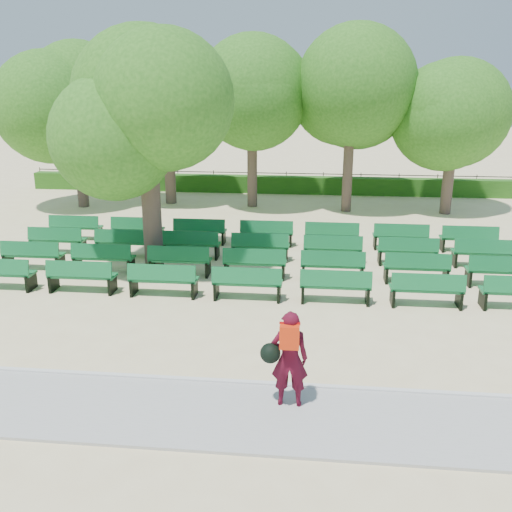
{
  "coord_description": "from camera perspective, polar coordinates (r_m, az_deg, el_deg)",
  "views": [
    {
      "loc": [
        2.63,
        -16.38,
        5.95
      ],
      "look_at": [
        0.99,
        -1.0,
        1.1
      ],
      "focal_mm": 40.0,
      "sensor_mm": 36.0,
      "label": 1
    }
  ],
  "objects": [
    {
      "name": "paving",
      "position": [
        11.08,
        -8.95,
        -15.14
      ],
      "size": [
        30.0,
        2.2,
        0.06
      ],
      "primitive_type": "cube",
      "color": "#AAA9A5",
      "rests_on": "ground"
    },
    {
      "name": "curb",
      "position": [
        12.02,
        -7.54,
        -12.16
      ],
      "size": [
        30.0,
        0.12,
        0.1
      ],
      "primitive_type": "cube",
      "color": "silver",
      "rests_on": "ground"
    },
    {
      "name": "tree_among",
      "position": [
        17.92,
        -10.89,
        13.23
      ],
      "size": [
        4.84,
        4.84,
        6.95
      ],
      "color": "brown",
      "rests_on": "ground"
    },
    {
      "name": "hedge",
      "position": [
        30.99,
        1.13,
        7.18
      ],
      "size": [
        26.0,
        0.7,
        0.9
      ],
      "primitive_type": "cube",
      "color": "#275C17",
      "rests_on": "ground"
    },
    {
      "name": "tree_line",
      "position": [
        27.17,
        0.39,
        4.76
      ],
      "size": [
        21.8,
        6.8,
        7.04
      ],
      "primitive_type": null,
      "color": "#34731E",
      "rests_on": "ground"
    },
    {
      "name": "fence",
      "position": [
        31.46,
        1.19,
        6.5
      ],
      "size": [
        26.0,
        0.1,
        1.02
      ],
      "primitive_type": null,
      "color": "black",
      "rests_on": "ground"
    },
    {
      "name": "bench_array",
      "position": [
        18.61,
        0.25,
        -0.91
      ],
      "size": [
        1.98,
        0.75,
        1.23
      ],
      "rotation": [
        0.0,
        0.0,
        -0.08
      ],
      "color": "#126833",
      "rests_on": "ground"
    },
    {
      "name": "person",
      "position": [
        10.66,
        3.22,
        -10.09
      ],
      "size": [
        0.89,
        0.54,
        1.89
      ],
      "rotation": [
        0.0,
        0.0,
        3.17
      ],
      "color": "#480A1A",
      "rests_on": "ground"
    },
    {
      "name": "ground",
      "position": [
        17.63,
        -2.86,
        -2.34
      ],
      "size": [
        120.0,
        120.0,
        0.0
      ],
      "primitive_type": "plane",
      "color": "beige"
    }
  ]
}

